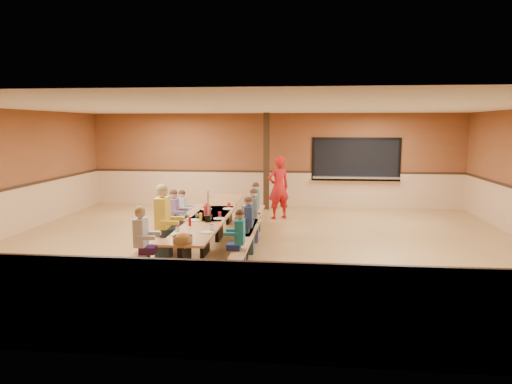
# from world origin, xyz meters

# --- Properties ---
(ground) EXTENTS (12.00, 12.00, 0.00)m
(ground) POSITION_xyz_m (0.00, 0.00, 0.00)
(ground) COLOR olive
(ground) RESTS_ON ground
(room_envelope) EXTENTS (12.04, 10.04, 3.02)m
(room_envelope) POSITION_xyz_m (0.00, 0.00, 0.69)
(room_envelope) COLOR brown
(room_envelope) RESTS_ON ground
(kitchen_pass_through) EXTENTS (2.78, 0.28, 1.38)m
(kitchen_pass_through) POSITION_xyz_m (2.60, 4.96, 1.49)
(kitchen_pass_through) COLOR black
(kitchen_pass_through) RESTS_ON ground
(structural_post) EXTENTS (0.18, 0.18, 3.00)m
(structural_post) POSITION_xyz_m (-0.20, 4.40, 1.50)
(structural_post) COLOR black
(structural_post) RESTS_ON ground
(cafeteria_table_main) EXTENTS (1.91, 3.70, 0.74)m
(cafeteria_table_main) POSITION_xyz_m (-0.98, -1.09, 0.53)
(cafeteria_table_main) COLOR #BC7B4A
(cafeteria_table_main) RESTS_ON ground
(cafeteria_table_second) EXTENTS (1.91, 3.70, 0.74)m
(cafeteria_table_second) POSITION_xyz_m (-1.05, 0.74, 0.53)
(cafeteria_table_second) COLOR #BC7B4A
(cafeteria_table_second) RESTS_ON ground
(seated_child_white_left) EXTENTS (0.38, 0.31, 1.24)m
(seated_child_white_left) POSITION_xyz_m (-1.81, -2.38, 0.62)
(seated_child_white_left) COLOR silver
(seated_child_white_left) RESTS_ON ground
(seated_adult_yellow) EXTENTS (0.49, 0.40, 1.45)m
(seated_adult_yellow) POSITION_xyz_m (-1.81, -1.15, 0.73)
(seated_adult_yellow) COLOR yellow
(seated_adult_yellow) RESTS_ON ground
(seated_child_grey_left) EXTENTS (0.34, 0.27, 1.14)m
(seated_child_grey_left) POSITION_xyz_m (-1.81, 0.33, 0.57)
(seated_child_grey_left) COLOR silver
(seated_child_grey_left) RESTS_ON ground
(seated_child_teal_right) EXTENTS (0.34, 0.28, 1.15)m
(seated_child_teal_right) POSITION_xyz_m (-0.16, -2.01, 0.58)
(seated_child_teal_right) COLOR teal
(seated_child_teal_right) RESTS_ON ground
(seated_child_navy_right) EXTENTS (0.35, 0.28, 1.16)m
(seated_child_navy_right) POSITION_xyz_m (-0.16, -0.68, 0.58)
(seated_child_navy_right) COLOR navy
(seated_child_navy_right) RESTS_ON ground
(seated_child_char_right) EXTENTS (0.36, 0.30, 1.20)m
(seated_child_char_right) POSITION_xyz_m (-0.16, 0.26, 0.60)
(seated_child_char_right) COLOR #484D52
(seated_child_char_right) RESTS_ON ground
(seated_child_purple_sec) EXTENTS (0.37, 0.30, 1.21)m
(seated_child_purple_sec) POSITION_xyz_m (-1.87, -0.14, 0.61)
(seated_child_purple_sec) COLOR gray
(seated_child_purple_sec) RESTS_ON ground
(seated_child_green_sec) EXTENTS (0.37, 0.30, 1.20)m
(seated_child_green_sec) POSITION_xyz_m (-0.22, 1.34, 0.60)
(seated_child_green_sec) COLOR #3A7759
(seated_child_green_sec) RESTS_ON ground
(seated_child_tan_sec) EXTENTS (0.32, 0.26, 1.11)m
(seated_child_tan_sec) POSITION_xyz_m (-0.22, -0.35, 0.56)
(seated_child_tan_sec) COLOR beige
(seated_child_tan_sec) RESTS_ON ground
(standing_woman) EXTENTS (0.77, 0.69, 1.77)m
(standing_woman) POSITION_xyz_m (0.26, 2.97, 0.89)
(standing_woman) COLOR #B31415
(standing_woman) RESTS_ON ground
(punch_pitcher) EXTENTS (0.16, 0.16, 0.22)m
(punch_pitcher) POSITION_xyz_m (-1.05, -0.49, 0.85)
(punch_pitcher) COLOR #B21724
(punch_pitcher) RESTS_ON cafeteria_table_main
(chip_bowl) EXTENTS (0.32, 0.32, 0.15)m
(chip_bowl) POSITION_xyz_m (-0.98, -2.74, 0.81)
(chip_bowl) COLOR orange
(chip_bowl) RESTS_ON cafeteria_table_main
(napkin_dispenser) EXTENTS (0.10, 0.14, 0.13)m
(napkin_dispenser) POSITION_xyz_m (-0.90, -1.10, 0.80)
(napkin_dispenser) COLOR black
(napkin_dispenser) RESTS_ON cafeteria_table_main
(condiment_mustard) EXTENTS (0.06, 0.06, 0.17)m
(condiment_mustard) POSITION_xyz_m (-1.06, -1.07, 0.82)
(condiment_mustard) COLOR yellow
(condiment_mustard) RESTS_ON cafeteria_table_main
(condiment_ketchup) EXTENTS (0.06, 0.06, 0.17)m
(condiment_ketchup) POSITION_xyz_m (-1.18, -1.47, 0.82)
(condiment_ketchup) COLOR #B2140F
(condiment_ketchup) RESTS_ON cafeteria_table_main
(table_paddle) EXTENTS (0.16, 0.16, 0.56)m
(table_paddle) POSITION_xyz_m (-0.98, -0.75, 0.88)
(table_paddle) COLOR black
(table_paddle) RESTS_ON cafeteria_table_main
(place_settings) EXTENTS (0.65, 3.30, 0.11)m
(place_settings) POSITION_xyz_m (-0.98, -1.09, 0.80)
(place_settings) COLOR beige
(place_settings) RESTS_ON cafeteria_table_main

